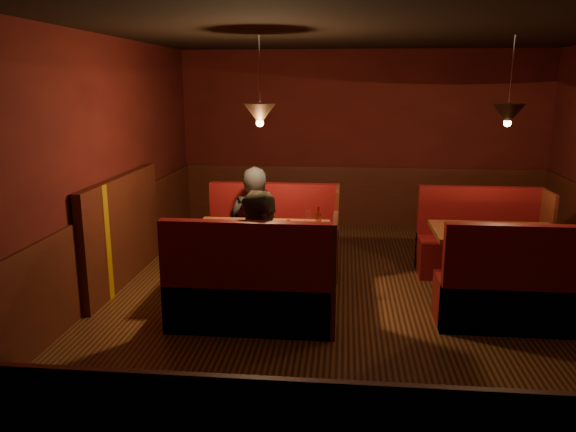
# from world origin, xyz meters

# --- Properties ---
(room) EXTENTS (6.02, 7.02, 2.92)m
(room) POSITION_xyz_m (-0.28, 0.04, 1.05)
(room) COLOR #311C12
(room) RESTS_ON ground
(main_table) EXTENTS (1.51, 0.92, 1.06)m
(main_table) POSITION_xyz_m (-1.17, 0.06, 0.62)
(main_table) COLOR brown
(main_table) RESTS_ON ground
(main_bench_far) EXTENTS (1.66, 0.59, 1.13)m
(main_bench_far) POSITION_xyz_m (-1.15, 0.92, 0.36)
(main_bench_far) COLOR #55130E
(main_bench_far) RESTS_ON ground
(main_bench_near) EXTENTS (1.66, 0.59, 1.13)m
(main_bench_near) POSITION_xyz_m (-1.15, -0.79, 0.36)
(main_bench_near) COLOR #55130E
(main_bench_near) RESTS_ON ground
(second_table) EXTENTS (1.39, 0.89, 0.78)m
(second_table) POSITION_xyz_m (1.42, 0.30, 0.58)
(second_table) COLOR brown
(second_table) RESTS_ON ground
(second_bench_far) EXTENTS (1.54, 0.57, 1.10)m
(second_bench_far) POSITION_xyz_m (1.45, 1.13, 0.35)
(second_bench_far) COLOR #55130E
(second_bench_far) RESTS_ON ground
(second_bench_near) EXTENTS (1.54, 0.57, 1.10)m
(second_bench_near) POSITION_xyz_m (1.45, -0.53, 0.35)
(second_bench_near) COLOR #55130E
(second_bench_near) RESTS_ON ground
(diner_a) EXTENTS (0.69, 0.50, 1.76)m
(diner_a) POSITION_xyz_m (-1.35, 0.65, 0.88)
(diner_a) COLOR black
(diner_a) RESTS_ON ground
(diner_b) EXTENTS (0.88, 0.71, 1.70)m
(diner_b) POSITION_xyz_m (-1.06, -0.63, 0.85)
(diner_b) COLOR #342F1F
(diner_b) RESTS_ON ground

